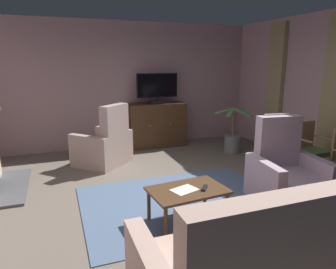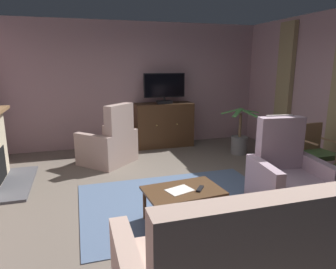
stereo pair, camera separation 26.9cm
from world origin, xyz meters
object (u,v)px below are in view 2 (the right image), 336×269
(tv_remote, at_px, (200,189))
(potted_plant_leafy_by_curtain, at_px, (239,142))
(side_chair_mid_row, at_px, (316,150))
(armchair_near_window, at_px, (110,145))
(tv_cabinet, at_px, (164,126))
(armchair_in_far_corner, at_px, (287,179))
(television, at_px, (164,87))
(sofa_floral, at_px, (257,267))
(folded_newspaper, at_px, (180,190))
(coffee_table, at_px, (183,193))

(tv_remote, bearing_deg, potted_plant_leafy_by_curtain, 179.53)
(tv_remote, relative_size, side_chair_mid_row, 0.18)
(potted_plant_leafy_by_curtain, bearing_deg, armchair_near_window, 176.37)
(tv_remote, height_order, armchair_near_window, armchair_near_window)
(tv_cabinet, xyz_separation_m, tv_remote, (-0.56, -3.50, -0.04))
(armchair_near_window, bearing_deg, armchair_in_far_corner, -49.24)
(tv_cabinet, bearing_deg, tv_remote, -99.01)
(tv_cabinet, xyz_separation_m, television, (0.00, -0.05, 0.88))
(television, relative_size, potted_plant_leafy_by_curtain, 0.96)
(armchair_in_far_corner, bearing_deg, tv_remote, -174.34)
(sofa_floral, bearing_deg, side_chair_mid_row, 40.66)
(television, bearing_deg, sofa_floral, -97.52)
(armchair_in_far_corner, distance_m, potted_plant_leafy_by_curtain, 2.38)
(folded_newspaper, relative_size, armchair_in_far_corner, 0.25)
(tv_remote, bearing_deg, folded_newspaper, -62.90)
(folded_newspaper, xyz_separation_m, potted_plant_leafy_by_curtain, (2.16, 2.39, -0.18))
(coffee_table, height_order, folded_newspaper, folded_newspaper)
(folded_newspaper, xyz_separation_m, armchair_near_window, (-0.55, 2.56, -0.08))
(side_chair_mid_row, bearing_deg, tv_cabinet, 123.36)
(tv_remote, bearing_deg, armchair_in_far_corner, 133.46)
(tv_remote, xyz_separation_m, potted_plant_leafy_by_curtain, (1.92, 2.44, -0.19))
(side_chair_mid_row, relative_size, potted_plant_leafy_by_curtain, 0.95)
(tv_cabinet, xyz_separation_m, folded_newspaper, (-0.80, -3.46, -0.05))
(tv_cabinet, relative_size, potted_plant_leafy_by_curtain, 1.34)
(armchair_in_far_corner, relative_size, potted_plant_leafy_by_curtain, 1.21)
(television, relative_size, folded_newspaper, 3.13)
(armchair_near_window, relative_size, potted_plant_leafy_by_curtain, 1.24)
(television, distance_m, armchair_in_far_corner, 3.55)
(coffee_table, height_order, side_chair_mid_row, side_chair_mid_row)
(tv_remote, height_order, side_chair_mid_row, side_chair_mid_row)
(potted_plant_leafy_by_curtain, bearing_deg, side_chair_mid_row, -75.27)
(potted_plant_leafy_by_curtain, bearing_deg, tv_cabinet, 142.05)
(folded_newspaper, relative_size, sofa_floral, 0.14)
(folded_newspaper, bearing_deg, armchair_near_window, 83.78)
(tv_cabinet, relative_size, armchair_in_far_corner, 1.11)
(coffee_table, bearing_deg, side_chair_mid_row, 15.24)
(side_chair_mid_row, xyz_separation_m, potted_plant_leafy_by_curtain, (-0.44, 1.68, -0.26))
(television, distance_m, side_chair_mid_row, 3.36)
(coffee_table, relative_size, armchair_in_far_corner, 0.81)
(tv_cabinet, relative_size, armchair_near_window, 1.08)
(armchair_in_far_corner, relative_size, side_chair_mid_row, 1.28)
(potted_plant_leafy_by_curtain, bearing_deg, tv_remote, -128.27)
(folded_newspaper, bearing_deg, potted_plant_leafy_by_curtain, 29.56)
(coffee_table, distance_m, armchair_near_window, 2.62)
(coffee_table, xyz_separation_m, sofa_floral, (0.12, -1.40, -0.03))
(potted_plant_leafy_by_curtain, bearing_deg, armchair_in_far_corner, -104.10)
(television, distance_m, folded_newspaper, 3.62)
(coffee_table, bearing_deg, tv_cabinet, 77.74)
(television, relative_size, coffee_table, 0.97)
(tv_cabinet, relative_size, television, 1.40)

